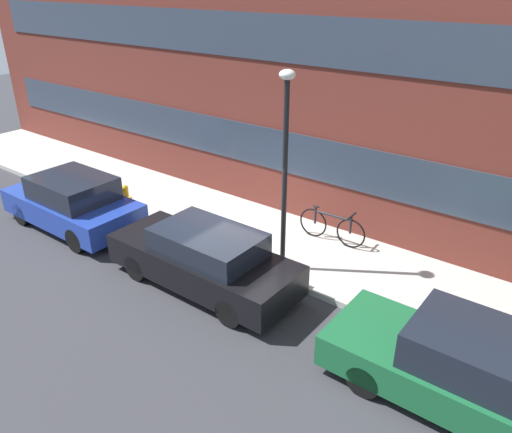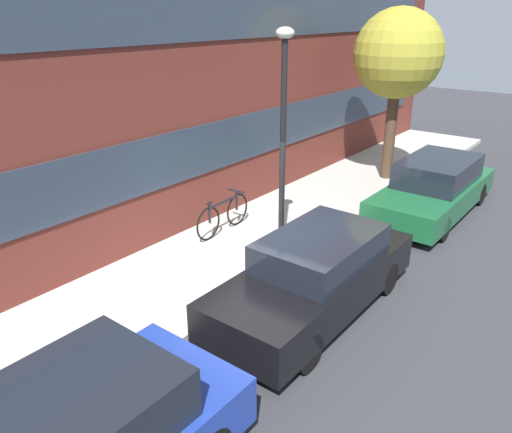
# 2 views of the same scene
# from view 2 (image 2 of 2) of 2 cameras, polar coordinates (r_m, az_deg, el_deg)

# --- Properties ---
(ground_plane) EXTENTS (56.00, 56.00, 0.00)m
(ground_plane) POSITION_cam_2_polar(r_m,az_deg,el_deg) (9.05, 0.36, -8.85)
(ground_plane) COLOR #333338
(sidewalk_strip) EXTENTS (28.00, 2.83, 0.14)m
(sidewalk_strip) POSITION_cam_2_polar(r_m,az_deg,el_deg) (9.83, -6.23, -5.82)
(sidewalk_strip) COLOR #B2AFA8
(sidewalk_strip) RESTS_ON ground_plane
(rowhouse_facade) EXTENTS (28.00, 1.02, 8.50)m
(rowhouse_facade) POSITION_cam_2_polar(r_m,az_deg,el_deg) (10.07, -15.41, 19.17)
(rowhouse_facade) COLOR maroon
(rowhouse_facade) RESTS_ON ground_plane
(parked_car_black) EXTENTS (4.28, 1.60, 1.36)m
(parked_car_black) POSITION_cam_2_polar(r_m,az_deg,el_deg) (8.33, 6.87, -6.63)
(parked_car_black) COLOR black
(parked_car_black) RESTS_ON ground_plane
(parked_car_green) EXTENTS (4.56, 1.69, 1.38)m
(parked_car_green) POSITION_cam_2_polar(r_m,az_deg,el_deg) (13.06, 19.72, 3.13)
(parked_car_green) COLOR #195B33
(parked_car_green) RESTS_ON ground_plane
(fire_hydrant) EXTENTS (0.46, 0.26, 0.66)m
(fire_hydrant) POSITION_cam_2_polar(r_m,az_deg,el_deg) (6.91, -25.09, -17.83)
(fire_hydrant) COLOR gold
(fire_hydrant) RESTS_ON sidewalk_strip
(bicycle) EXTENTS (1.76, 0.44, 0.85)m
(bicycle) POSITION_cam_2_polar(r_m,az_deg,el_deg) (11.00, -3.75, 0.26)
(bicycle) COLOR black
(bicycle) RESTS_ON sidewalk_strip
(street_tree) EXTENTS (2.40, 2.40, 4.70)m
(street_tree) POSITION_cam_2_polar(r_m,az_deg,el_deg) (14.67, 15.94, 17.32)
(street_tree) COLOR #473323
(street_tree) RESTS_ON sidewalk_strip
(lamp_post) EXTENTS (0.32, 0.32, 4.32)m
(lamp_post) POSITION_cam_2_polar(r_m,az_deg,el_deg) (9.11, 3.13, 10.56)
(lamp_post) COLOR black
(lamp_post) RESTS_ON sidewalk_strip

